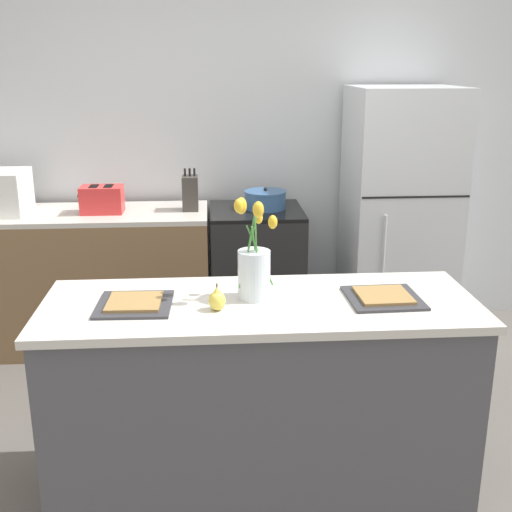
{
  "coord_description": "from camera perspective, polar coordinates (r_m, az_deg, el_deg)",
  "views": [
    {
      "loc": [
        -0.2,
        -2.47,
        1.84
      ],
      "look_at": [
        0.0,
        0.25,
        1.0
      ],
      "focal_mm": 45.0,
      "sensor_mm": 36.0,
      "label": 1
    }
  ],
  "objects": [
    {
      "name": "flower_vase",
      "position": [
        2.64,
        -0.19,
        -1.0
      ],
      "size": [
        0.18,
        0.14,
        0.43
      ],
      "color": "silver",
      "rests_on": "kitchen_island"
    },
    {
      "name": "cooking_pot",
      "position": [
        4.19,
        0.84,
        5.03
      ],
      "size": [
        0.27,
        0.27,
        0.14
      ],
      "color": "#386093",
      "rests_on": "stove_range"
    },
    {
      "name": "refrigerator",
      "position": [
        4.37,
        12.58,
        3.41
      ],
      "size": [
        0.68,
        0.67,
        1.68
      ],
      "color": "silver",
      "rests_on": "ground_plane"
    },
    {
      "name": "plate_setting_left",
      "position": [
        2.65,
        -10.75,
        -4.17
      ],
      "size": [
        0.31,
        0.31,
        0.02
      ],
      "color": "#333338",
      "rests_on": "kitchen_island"
    },
    {
      "name": "kitchen_island",
      "position": [
        2.84,
        0.37,
        -12.39
      ],
      "size": [
        1.8,
        0.66,
        0.88
      ],
      "color": "#4C4C51",
      "rests_on": "ground_plane"
    },
    {
      "name": "stove_range",
      "position": [
        4.3,
        0.03,
        -1.73
      ],
      "size": [
        0.6,
        0.61,
        0.91
      ],
      "color": "black",
      "rests_on": "ground_plane"
    },
    {
      "name": "knife_block",
      "position": [
        4.16,
        -5.86,
        5.6
      ],
      "size": [
        0.1,
        0.14,
        0.27
      ],
      "color": "#3D3833",
      "rests_on": "back_counter"
    },
    {
      "name": "back_counter",
      "position": [
        4.38,
        -15.3,
        -2.01
      ],
      "size": [
        1.68,
        0.6,
        0.91
      ],
      "color": "brown",
      "rests_on": "ground_plane"
    },
    {
      "name": "back_wall",
      "position": [
        4.5,
        -1.64,
        10.8
      ],
      "size": [
        5.2,
        0.08,
        2.7
      ],
      "color": "silver",
      "rests_on": "ground_plane"
    },
    {
      "name": "ground_plane",
      "position": [
        3.08,
        0.36,
        -19.59
      ],
      "size": [
        10.0,
        10.0,
        0.0
      ],
      "primitive_type": "plane",
      "color": "#59544F"
    },
    {
      "name": "toaster",
      "position": [
        4.18,
        -13.52,
        4.92
      ],
      "size": [
        0.28,
        0.18,
        0.17
      ],
      "color": "red",
      "rests_on": "back_counter"
    },
    {
      "name": "pear_figurine",
      "position": [
        2.55,
        -3.48,
        -3.9
      ],
      "size": [
        0.07,
        0.07,
        0.11
      ],
      "color": "#E5CC4C",
      "rests_on": "kitchen_island"
    },
    {
      "name": "plate_setting_right",
      "position": [
        2.72,
        11.26,
        -3.6
      ],
      "size": [
        0.31,
        0.31,
        0.02
      ],
      "color": "#333338",
      "rests_on": "kitchen_island"
    }
  ]
}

